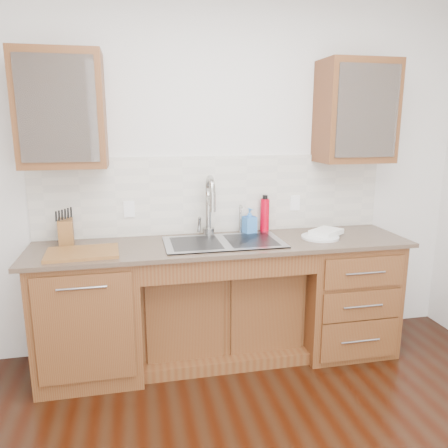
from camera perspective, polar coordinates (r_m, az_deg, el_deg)
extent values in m
cube|color=silver|center=(3.40, -1.40, 6.40)|extent=(4.00, 0.10, 2.70)
cube|color=#593014|center=(3.25, -17.10, -11.17)|extent=(0.70, 0.62, 0.88)
cube|color=#593014|center=(3.41, -0.46, -11.06)|extent=(1.20, 0.44, 0.70)
cube|color=#593014|center=(3.59, 15.03, -8.68)|extent=(0.70, 0.62, 0.88)
cube|color=#84705B|center=(3.13, -0.09, -2.67)|extent=(2.70, 0.65, 0.03)
cube|color=beige|center=(3.36, -1.20, 3.83)|extent=(2.70, 0.02, 0.59)
cube|color=#9E9EA5|center=(3.13, -0.04, -3.97)|extent=(0.84, 0.46, 0.19)
cylinder|color=#999993|center=(3.27, -2.07, 1.88)|extent=(0.04, 0.04, 0.40)
cylinder|color=#999993|center=(3.35, 2.13, 0.74)|extent=(0.02, 0.02, 0.24)
cube|color=#593014|center=(3.14, -20.46, 13.77)|extent=(0.55, 0.34, 0.75)
cube|color=#593014|center=(3.53, 16.81, 13.83)|extent=(0.55, 0.34, 0.75)
cube|color=white|center=(3.31, -12.28, 1.89)|extent=(0.08, 0.01, 0.12)
cube|color=white|center=(3.54, 9.25, 2.74)|extent=(0.08, 0.01, 0.12)
imported|color=#3577C6|center=(3.36, 3.35, 0.39)|extent=(0.11, 0.11, 0.20)
cylinder|color=#B80016|center=(3.42, 5.34, 1.12)|extent=(0.07, 0.07, 0.26)
cylinder|color=silver|center=(3.31, 12.43, -1.68)|extent=(0.33, 0.33, 0.02)
cube|color=white|center=(3.37, 13.21, -1.03)|extent=(0.29, 0.28, 0.04)
cube|color=#93593C|center=(3.26, -19.95, -0.95)|extent=(0.11, 0.17, 0.18)
cube|color=olive|center=(2.98, -18.01, -3.60)|extent=(0.47, 0.34, 0.02)
imported|color=white|center=(3.14, -21.28, 12.68)|extent=(0.13, 0.13, 0.09)
imported|color=white|center=(3.12, -18.28, 13.03)|extent=(0.14, 0.14, 0.10)
imported|color=silver|center=(3.46, 14.81, 13.10)|extent=(0.14, 0.14, 0.09)
imported|color=white|center=(3.56, 17.90, 12.87)|extent=(0.13, 0.13, 0.09)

